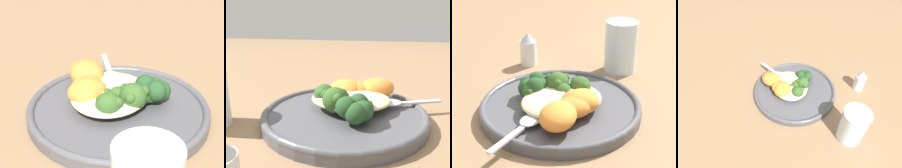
% 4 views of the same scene
% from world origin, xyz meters
% --- Properties ---
extents(ground_plane, '(4.00, 4.00, 0.00)m').
position_xyz_m(ground_plane, '(0.00, 0.00, 0.00)').
color(ground_plane, '#846647').
extents(plate, '(0.28, 0.28, 0.02)m').
position_xyz_m(plate, '(-0.01, -0.02, 0.01)').
color(plate, '#4C4C51').
rests_on(plate, ground_plane).
extents(quinoa_mound, '(0.14, 0.12, 0.02)m').
position_xyz_m(quinoa_mound, '(-0.00, -0.00, 0.03)').
color(quinoa_mound, beige).
rests_on(quinoa_mound, plate).
extents(broccoli_stalk_0, '(0.08, 0.06, 0.03)m').
position_xyz_m(broccoli_stalk_0, '(-0.01, 0.01, 0.03)').
color(broccoli_stalk_0, '#ADC675').
rests_on(broccoli_stalk_0, plate).
extents(broccoli_stalk_1, '(0.13, 0.04, 0.04)m').
position_xyz_m(broccoli_stalk_1, '(-0.03, -0.01, 0.04)').
color(broccoli_stalk_1, '#ADC675').
rests_on(broccoli_stalk_1, plate).
extents(broccoli_stalk_2, '(0.08, 0.04, 0.03)m').
position_xyz_m(broccoli_stalk_2, '(-0.01, -0.02, 0.04)').
color(broccoli_stalk_2, '#ADC675').
rests_on(broccoli_stalk_2, plate).
extents(broccoli_stalk_3, '(0.08, 0.07, 0.04)m').
position_xyz_m(broccoli_stalk_3, '(-0.01, -0.04, 0.04)').
color(broccoli_stalk_3, '#ADC675').
rests_on(broccoli_stalk_3, plate).
extents(broccoli_stalk_4, '(0.05, 0.09, 0.03)m').
position_xyz_m(broccoli_stalk_4, '(0.02, -0.05, 0.04)').
color(broccoli_stalk_4, '#ADC675').
rests_on(broccoli_stalk_4, plate).
extents(broccoli_stalk_5, '(0.03, 0.08, 0.03)m').
position_xyz_m(broccoli_stalk_5, '(0.03, -0.04, 0.03)').
color(broccoli_stalk_5, '#ADC675').
rests_on(broccoli_stalk_5, plate).
extents(sweet_potato_chunk_0, '(0.08, 0.08, 0.04)m').
position_xyz_m(sweet_potato_chunk_0, '(-0.02, 0.03, 0.04)').
color(sweet_potato_chunk_0, orange).
rests_on(sweet_potato_chunk_0, plate).
extents(sweet_potato_chunk_1, '(0.07, 0.06, 0.03)m').
position_xyz_m(sweet_potato_chunk_1, '(0.00, 0.04, 0.04)').
color(sweet_potato_chunk_1, orange).
rests_on(sweet_potato_chunk_1, plate).
extents(sweet_potato_chunk_2, '(0.09, 0.09, 0.04)m').
position_xyz_m(sweet_potato_chunk_2, '(0.04, 0.05, 0.04)').
color(sweet_potato_chunk_2, orange).
rests_on(sweet_potato_chunk_2, plate).
extents(sweet_potato_chunk_3, '(0.07, 0.06, 0.04)m').
position_xyz_m(sweet_potato_chunk_3, '(-0.02, 0.03, 0.04)').
color(sweet_potato_chunk_3, orange).
rests_on(sweet_potato_chunk_3, plate).
extents(kale_tuft, '(0.06, 0.06, 0.04)m').
position_xyz_m(kale_tuft, '(0.02, -0.06, 0.04)').
color(kale_tuft, '#234723').
rests_on(kale_tuft, plate).
extents(spoon, '(0.12, 0.07, 0.01)m').
position_xyz_m(spoon, '(0.08, 0.02, 0.03)').
color(spoon, silver).
rests_on(spoon, plate).
extents(water_glass, '(0.07, 0.07, 0.11)m').
position_xyz_m(water_glass, '(-0.22, -0.10, 0.06)').
color(water_glass, silver).
rests_on(water_glass, ground_plane).
extents(salt_shaker, '(0.04, 0.04, 0.08)m').
position_xyz_m(salt_shaker, '(-0.06, -0.24, 0.04)').
color(salt_shaker, white).
rests_on(salt_shaker, ground_plane).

